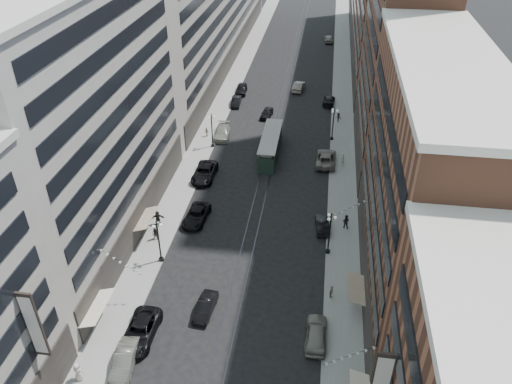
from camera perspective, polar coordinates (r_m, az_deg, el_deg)
The scene contains 36 objects.
ground at distance 81.76m, azimuth 2.15°, elevation 6.37°, with size 220.00×220.00×0.00m, color black.
sidewalk_west at distance 92.23m, azimuth -4.05°, elevation 9.67°, with size 4.00×180.00×0.15m, color gray.
sidewalk_east at distance 90.47m, azimuth 9.89°, elevation 8.75°, with size 4.00×180.00×0.15m, color gray.
rail_west at distance 90.77m, azimuth 2.41°, elevation 9.27°, with size 0.12×180.00×0.02m, color #2D2D33.
rail_east at distance 90.66m, azimuth 3.31°, elevation 9.21°, with size 0.12×180.00×0.02m, color #2D2D33.
building_west_mid at distance 56.50m, azimuth -18.32°, elevation 7.36°, with size 8.00×36.00×28.00m, color #A49E91.
building_east_mid at distance 48.65m, azimuth 18.37°, elevation 0.18°, with size 8.00×30.00×24.00m, color brown.
building_east_tower at distance 70.92m, azimuth 16.73°, elevation 18.94°, with size 8.00×26.00×42.00m, color brown.
lamppost_sw_far at distance 55.47m, azimuth -11.06°, elevation -5.37°, with size 1.03×1.14×5.52m.
lamppost_sw_mid at distance 77.34m, azimuth -5.06°, elevation 7.15°, with size 1.03×1.14×5.52m.
lamppost_se_far at distance 56.10m, azimuth 8.41°, elevation -4.54°, with size 1.03×1.14×5.52m.
lamppost_se_mid at distance 80.08m, azimuth 8.81°, elevation 7.84°, with size 1.03×1.14×5.52m.
streetcar at distance 75.68m, azimuth 1.66°, elevation 5.27°, with size 2.59×11.68×3.23m.
car_1 at distance 47.77m, azimuth -14.80°, elevation -18.08°, with size 1.69×4.84×1.59m, color #626157.
car_2 at distance 62.34m, azimuth -6.84°, elevation -2.68°, with size 2.53×5.49×1.53m, color black.
car_4 at distance 48.45m, azimuth 6.90°, elevation -15.75°, with size 2.02×5.03×1.71m, color slate.
car_5 at distance 50.78m, azimuth -5.81°, elevation -12.94°, with size 1.51×4.32×1.42m, color black.
pedestrian_1 at distance 47.72m, azimuth -19.70°, elevation -18.78°, with size 0.93×0.51×1.90m, color beige.
pedestrian_2 at distance 59.85m, azimuth -11.44°, elevation -4.70°, with size 0.80×0.44×1.64m, color black.
pedestrian_4 at distance 52.28m, azimuth 8.59°, elevation -11.20°, with size 0.89×0.41×1.52m, color #A89F8B.
car_7 at distance 70.56m, azimuth -5.91°, elevation 2.23°, with size 2.87×6.21×1.73m, color black.
car_8 at distance 81.32m, azimuth -3.88°, elevation 6.81°, with size 2.30×5.66×1.64m, color gray.
car_9 at distance 97.87m, azimuth -1.70°, elevation 11.69°, with size 2.00×4.96×1.69m, color black.
car_10 at distance 61.08m, azimuth 7.56°, elevation -3.69°, with size 1.48×4.24×1.40m, color black.
car_11 at distance 74.43m, azimuth 7.97°, elevation 3.86°, with size 2.86×6.20×1.72m, color slate.
car_12 at distance 94.09m, azimuth 8.32°, elevation 10.33°, with size 2.02×4.98×1.44m, color black.
car_13 at distance 88.02m, azimuth 1.24°, elevation 9.00°, with size 1.71×4.25×1.45m, color black.
car_14 at distance 99.40m, azimuth 4.90°, elevation 11.93°, with size 1.78×5.11×1.69m, color slate.
pedestrian_5 at distance 62.19m, azimuth -11.18°, elevation -2.90°, with size 1.71×0.49×1.84m, color black.
pedestrian_6 at distance 81.52m, azimuth -5.65°, elevation 6.85°, with size 0.88×0.40×1.51m, color #A19685.
pedestrian_7 at distance 61.35m, azimuth 10.22°, elevation -3.33°, with size 0.91×0.50×1.87m, color black.
pedestrian_8 at distance 74.06m, azimuth 9.83°, elevation 3.74°, with size 0.71×0.46×1.94m, color beige.
pedestrian_9 at distance 87.07m, azimuth 9.39°, elevation 8.41°, with size 1.03×0.42×1.59m, color black.
car_extra_0 at distance 92.79m, azimuth -2.29°, elevation 10.33°, with size 1.55×4.44×1.46m, color black.
car_extra_1 at distance 49.53m, azimuth -13.09°, elevation -15.24°, with size 2.75×5.97×1.66m, color black.
car_extra_2 at distance 129.81m, azimuth 8.31°, elevation 16.95°, with size 1.98×4.92×1.67m, color gray.
Camera 1 is at (7.28, -12.29, 37.48)m, focal length 35.00 mm.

